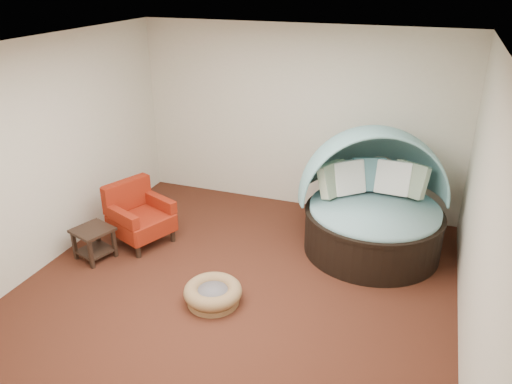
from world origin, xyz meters
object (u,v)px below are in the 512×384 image
(canopy_daybed, at_px, (374,195))
(side_table, at_px, (94,239))
(pet_basket, at_px, (213,293))
(red_armchair, at_px, (139,216))

(canopy_daybed, relative_size, side_table, 4.15)
(pet_basket, distance_m, red_armchair, 1.83)
(canopy_daybed, xyz_separation_m, pet_basket, (-1.49, -1.90, -0.65))
(canopy_daybed, bearing_deg, pet_basket, -147.77)
(pet_basket, bearing_deg, red_armchair, 148.31)
(side_table, bearing_deg, red_armchair, 62.17)
(red_armchair, bearing_deg, canopy_daybed, 39.58)
(canopy_daybed, relative_size, red_armchair, 2.48)
(side_table, bearing_deg, pet_basket, -10.80)
(canopy_daybed, xyz_separation_m, red_armchair, (-3.03, -0.95, -0.38))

